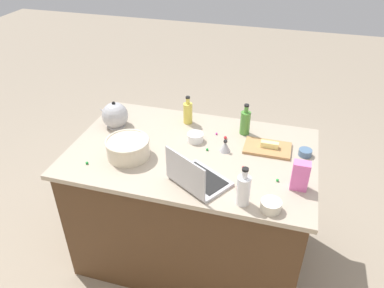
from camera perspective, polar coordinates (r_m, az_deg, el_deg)
ground_plane at (r=2.94m, az=-0.00°, el=-15.66°), size 12.00×12.00×0.00m
island_counter at (r=2.61m, az=-0.00°, el=-9.16°), size 1.53×0.97×0.90m
laptop at (r=2.04m, az=0.54°, el=-5.18°), size 0.38×0.35×0.22m
mixing_bowl_large at (r=2.29m, az=-9.79°, el=-0.54°), size 0.27×0.27×0.12m
bottle_oil at (r=2.59m, az=-0.64°, el=4.87°), size 0.06×0.06×0.20m
bottle_olive at (r=2.49m, az=8.15°, el=3.35°), size 0.07×0.07×0.22m
bottle_vinegar at (r=1.91m, az=7.88°, el=-6.94°), size 0.07×0.07×0.22m
kettle at (r=2.61m, az=-11.71°, el=4.28°), size 0.21×0.18×0.20m
cutting_board at (r=2.39m, az=11.48°, el=-0.60°), size 0.29×0.19×0.02m
butter_stick_left at (r=2.38m, az=11.80°, el=-0.10°), size 0.11×0.04×0.04m
ramekin_small at (r=2.39m, az=16.96°, el=-1.25°), size 0.08×0.08×0.04m
ramekin_medium at (r=1.94m, az=12.00°, el=-9.20°), size 0.11×0.11×0.05m
ramekin_wide at (r=2.42m, az=0.50°, el=1.05°), size 0.11×0.11×0.05m
kitchen_timer at (r=2.32m, az=5.10°, el=-0.34°), size 0.07×0.07×0.08m
candy_bag at (r=2.07m, az=16.25°, el=-4.69°), size 0.09×0.06×0.17m
candy_0 at (r=2.50m, az=3.78°, el=1.60°), size 0.01×0.01×0.01m
candy_1 at (r=2.14m, az=12.96°, el=-5.42°), size 0.02×0.02×0.02m
candy_2 at (r=2.05m, az=7.11°, el=-6.57°), size 0.02×0.02×0.02m
candy_3 at (r=2.33m, az=2.34°, el=-0.83°), size 0.02×0.02×0.02m
candy_4 at (r=2.47m, az=-11.96°, el=0.66°), size 0.02×0.02×0.02m
candy_5 at (r=2.45m, az=5.14°, el=0.99°), size 0.02×0.02×0.02m
candy_6 at (r=2.20m, az=7.85°, el=-3.56°), size 0.01×0.01×0.01m
candy_7 at (r=2.22m, az=-0.93°, el=-2.82°), size 0.01×0.01×0.01m
candy_8 at (r=2.30m, az=-15.80°, el=-2.80°), size 0.02×0.02×0.02m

